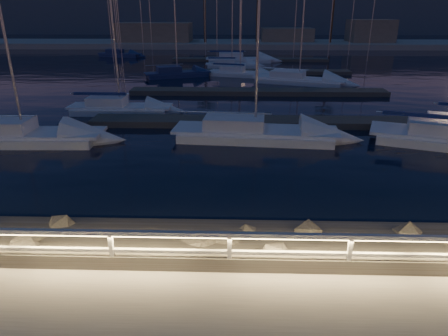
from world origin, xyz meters
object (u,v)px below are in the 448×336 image
at_px(sailboat_i, 176,73).
at_px(sailboat_c, 251,131).
at_px(sailboat_a, 118,107).
at_px(sailboat_j, 239,72).
at_px(sailboat_k, 238,59).
at_px(sailboat_n, 230,64).
at_px(guard_rail, 307,244).
at_px(sailboat_m, 119,54).
at_px(sailboat_b, 19,134).
at_px(sailboat_l, 297,79).

bearing_deg(sailboat_i, sailboat_c, -92.53).
distance_m(sailboat_a, sailboat_j, 19.18).
distance_m(sailboat_k, sailboat_n, 5.52).
bearing_deg(sailboat_j, sailboat_c, -71.64).
distance_m(sailboat_a, sailboat_i, 16.46).
height_order(guard_rail, sailboat_n, sailboat_n).
xyz_separation_m(sailboat_c, sailboat_n, (-1.61, 30.06, -0.07)).
relative_size(guard_rail, sailboat_m, 3.83).
distance_m(sailboat_c, sailboat_n, 30.10).
bearing_deg(sailboat_b, sailboat_l, 46.07).
bearing_deg(sailboat_k, sailboat_l, -72.99).
relative_size(sailboat_j, sailboat_n, 1.05).
bearing_deg(sailboat_a, guard_rail, -61.23).
relative_size(sailboat_k, sailboat_m, 1.36).
xyz_separation_m(sailboat_i, sailboat_m, (-11.72, 19.89, -0.01)).
distance_m(sailboat_c, sailboat_l, 19.24).
bearing_deg(sailboat_n, sailboat_j, -83.74).
height_order(sailboat_i, sailboat_k, sailboat_k).
relative_size(sailboat_b, sailboat_n, 1.29).
bearing_deg(sailboat_k, guard_rail, -89.97).
xyz_separation_m(sailboat_i, sailboat_k, (6.72, 13.37, 0.03)).
xyz_separation_m(guard_rail, sailboat_b, (-13.63, 11.99, -0.91)).
height_order(sailboat_c, sailboat_k, sailboat_k).
xyz_separation_m(sailboat_a, sailboat_k, (8.44, 29.74, 0.03)).
bearing_deg(sailboat_i, sailboat_n, 32.66).
xyz_separation_m(sailboat_i, sailboat_j, (6.82, 0.81, -0.02)).
bearing_deg(sailboat_i, guard_rail, -97.64).
relative_size(sailboat_b, sailboat_c, 0.94).
bearing_deg(sailboat_b, sailboat_j, 61.62).
xyz_separation_m(sailboat_i, sailboat_n, (5.82, 7.93, -0.04)).
bearing_deg(sailboat_n, sailboat_k, 78.74).
bearing_deg(sailboat_b, sailboat_i, 75.59).
bearing_deg(sailboat_a, sailboat_b, -116.93).
bearing_deg(sailboat_c, sailboat_j, 96.55).
distance_m(sailboat_m, sailboat_n, 21.23).
height_order(sailboat_b, sailboat_n, sailboat_b).
relative_size(sailboat_i, sailboat_j, 1.01).
bearing_deg(guard_rail, sailboat_m, 110.07).
distance_m(sailboat_i, sailboat_n, 9.83).
height_order(guard_rail, sailboat_m, sailboat_m).
relative_size(sailboat_b, sailboat_i, 1.21).
xyz_separation_m(sailboat_b, sailboat_m, (-6.49, 43.05, -0.04)).
relative_size(sailboat_m, sailboat_n, 1.02).
relative_size(sailboat_c, sailboat_l, 1.02).
distance_m(guard_rail, sailboat_l, 31.85).
bearing_deg(sailboat_b, sailboat_m, 96.89).
distance_m(guard_rail, sailboat_n, 43.16).
bearing_deg(sailboat_k, sailboat_j, -91.50).
height_order(sailboat_c, sailboat_j, sailboat_c).
bearing_deg(sailboat_n, sailboat_i, -128.04).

